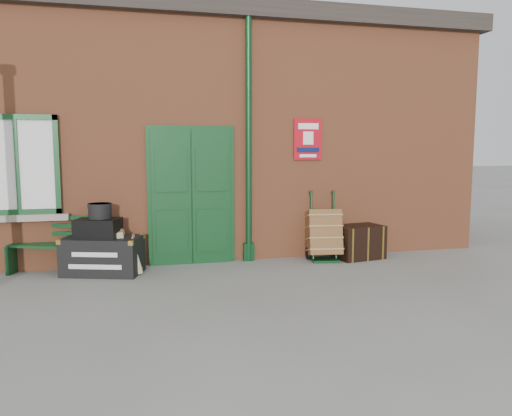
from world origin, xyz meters
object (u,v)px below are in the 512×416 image
object	(u,v)px
porter_trolley	(324,234)
houdini_trunk	(103,255)
dark_trunk	(359,242)
bench	(60,244)

from	to	relation	value
porter_trolley	houdini_trunk	bearing A→B (deg)	-168.87
porter_trolley	dark_trunk	world-z (taller)	porter_trolley
bench	houdini_trunk	xyz separation A→B (m)	(0.64, -0.23, -0.17)
porter_trolley	dark_trunk	distance (m)	0.65
houdini_trunk	bench	bearing A→B (deg)	177.53
bench	dark_trunk	xyz separation A→B (m)	(4.88, -0.16, -0.16)
bench	dark_trunk	distance (m)	4.89
bench	porter_trolley	world-z (taller)	porter_trolley
bench	houdini_trunk	distance (m)	0.70
bench	porter_trolley	bearing A→B (deg)	19.73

